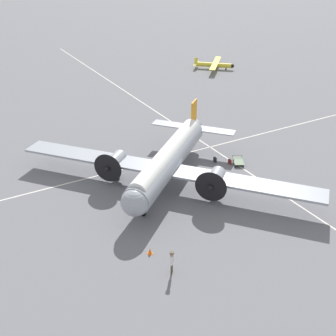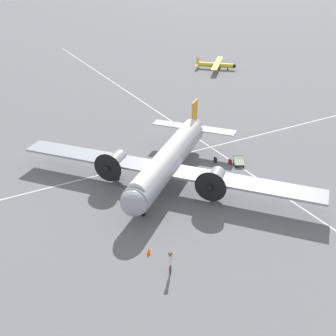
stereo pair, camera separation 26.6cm
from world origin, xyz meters
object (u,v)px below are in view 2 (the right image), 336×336
Objects in this scene: airliner_main at (167,161)px; crew_foreground at (170,260)px; suitcase_upright_spare at (230,162)px; baggage_cart at (239,161)px; traffic_cone at (149,251)px; light_aircraft_distant at (216,65)px; suitcase_near_door at (215,160)px.

crew_foreground is at bearing 21.92° from airliner_main.
crew_foreground is 3.55× the size of suitcase_upright_spare.
baggage_cart is (-0.40, -0.78, 0.04)m from suitcase_upright_spare.
airliner_main is 48.37× the size of traffic_cone.
traffic_cone is (-8.05, 14.24, -0.05)m from baggage_cart.
airliner_main is at bearing -169.63° from crew_foreground.
light_aircraft_distant is at bearing -32.59° from suitcase_upright_spare.
light_aircraft_distant is (41.40, -32.57, -0.33)m from crew_foreground.
airliner_main is 12.74× the size of crew_foreground.
suitcase_upright_spare is at bearing -133.51° from suitcase_near_door.
suitcase_near_door is (1.48, -6.49, -2.13)m from airliner_main.
light_aircraft_distant is at bearing -40.25° from traffic_cone.
baggage_cart is at bearing -117.24° from suitcase_upright_spare.
suitcase_upright_spare is 0.25× the size of baggage_cart.
airliner_main is 7.90m from suitcase_upright_spare.
baggage_cart reaches higher than traffic_cone.
light_aircraft_distant reaches higher than crew_foreground.
suitcase_near_door is 0.27× the size of baggage_cart.
traffic_cone is (-38.92, 32.94, -0.57)m from light_aircraft_distant.
baggage_cart is 4.33× the size of traffic_cone.
crew_foreground is 2.67m from traffic_cone.
suitcase_upright_spare is at bearing -88.04° from baggage_cart.
airliner_main is 11.17× the size of baggage_cart.
light_aircraft_distant reaches higher than suitcase_near_door.
airliner_main reaches higher than suitcase_near_door.
suitcase_near_door is at bearing -82.90° from light_aircraft_distant.
baggage_cart is at bearing -127.57° from suitcase_near_door.
crew_foreground reaches higher than baggage_cart.
suitcase_near_door is at bearing 46.49° from suitcase_upright_spare.
baggage_cart is at bearing 165.24° from crew_foreground.
airliner_main is at bearing 102.81° from suitcase_near_door.
light_aircraft_distant reaches higher than suitcase_upright_spare.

